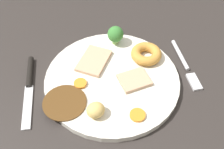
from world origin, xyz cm
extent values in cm
cube|color=#2B2623|center=(0.00, 0.00, 1.80)|extent=(120.00, 84.00, 3.60)
cylinder|color=silver|center=(3.59, -1.09, 4.30)|extent=(28.50, 28.50, 1.40)
cylinder|color=#563819|center=(14.20, 2.82, 5.15)|extent=(8.61, 8.61, 0.30)
cube|color=tan|center=(6.31, -6.59, 5.40)|extent=(9.37, 9.96, 0.80)
cube|color=tan|center=(-0.63, 1.03, 5.40)|extent=(6.70, 5.79, 0.80)
torus|color=#C68938|center=(-5.36, -4.97, 6.08)|extent=(6.87, 6.87, 2.16)
ellipsoid|color=#D8B260|center=(8.84, 6.89, 6.37)|extent=(4.29, 4.09, 2.74)
cylinder|color=orange|center=(10.40, -0.97, 5.29)|extent=(2.65, 2.65, 0.59)
cylinder|color=orange|center=(1.39, 9.27, 5.27)|extent=(2.98, 2.98, 0.53)
cylinder|color=#8CB766|center=(-0.06, -11.50, 5.67)|extent=(1.50, 1.50, 1.34)
sphere|color=#387A33|center=(-0.06, -11.50, 7.65)|extent=(3.74, 3.74, 3.74)
cylinder|color=silver|center=(-13.82, -4.60, 4.05)|extent=(1.45, 9.54, 0.90)
cube|color=silver|center=(-13.34, 3.64, 3.90)|extent=(2.26, 4.61, 0.60)
cylinder|color=black|center=(20.43, -7.99, 4.20)|extent=(2.19, 8.58, 1.20)
cube|color=silver|center=(21.49, 0.95, 3.80)|extent=(2.92, 10.63, 0.40)
camera|label=1|loc=(12.91, 34.10, 47.69)|focal=42.58mm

